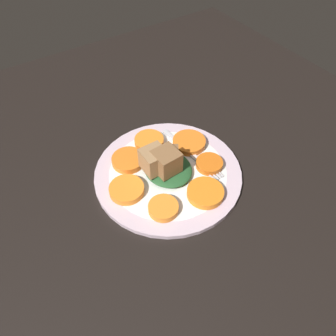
# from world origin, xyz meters

# --- Properties ---
(table_slab) EXTENTS (1.20, 1.20, 0.02)m
(table_slab) POSITION_xyz_m (0.00, 0.00, 0.01)
(table_slab) COLOR black
(table_slab) RESTS_ON ground
(plate) EXTENTS (0.30, 0.30, 0.01)m
(plate) POSITION_xyz_m (0.00, 0.00, 0.03)
(plate) COLOR silver
(plate) RESTS_ON table_slab
(carrot_slice_0) EXTENTS (0.07, 0.07, 0.01)m
(carrot_slice_0) POSITION_xyz_m (-0.00, 0.10, 0.04)
(carrot_slice_0) COLOR orange
(carrot_slice_0) RESTS_ON plate
(carrot_slice_1) EXTENTS (0.06, 0.06, 0.01)m
(carrot_slice_1) POSITION_xyz_m (-0.08, 0.06, 0.04)
(carrot_slice_1) COLOR orange
(carrot_slice_1) RESTS_ON plate
(carrot_slice_2) EXTENTS (0.07, 0.07, 0.01)m
(carrot_slice_2) POSITION_xyz_m (-0.09, -0.03, 0.04)
(carrot_slice_2) COLOR orange
(carrot_slice_2) RESTS_ON plate
(carrot_slice_3) EXTENTS (0.06, 0.06, 0.01)m
(carrot_slice_3) POSITION_xyz_m (-0.04, -0.08, 0.04)
(carrot_slice_3) COLOR orange
(carrot_slice_3) RESTS_ON plate
(carrot_slice_4) EXTENTS (0.07, 0.07, 0.01)m
(carrot_slice_4) POSITION_xyz_m (0.04, -0.08, 0.04)
(carrot_slice_4) COLOR orange
(carrot_slice_4) RESTS_ON plate
(carrot_slice_5) EXTENTS (0.06, 0.06, 0.01)m
(carrot_slice_5) POSITION_xyz_m (0.09, -0.01, 0.04)
(carrot_slice_5) COLOR orange
(carrot_slice_5) RESTS_ON plate
(carrot_slice_6) EXTENTS (0.07, 0.07, 0.01)m
(carrot_slice_6) POSITION_xyz_m (0.07, 0.06, 0.04)
(carrot_slice_6) COLOR orange
(carrot_slice_6) RESTS_ON plate
(center_pile) EXTENTS (0.11, 0.10, 0.06)m
(center_pile) POSITION_xyz_m (0.00, 0.01, 0.06)
(center_pile) COLOR #235128
(center_pile) RESTS_ON plate
(fork) EXTENTS (0.18, 0.03, 0.00)m
(fork) POSITION_xyz_m (0.01, -0.07, 0.03)
(fork) COLOR silver
(fork) RESTS_ON plate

